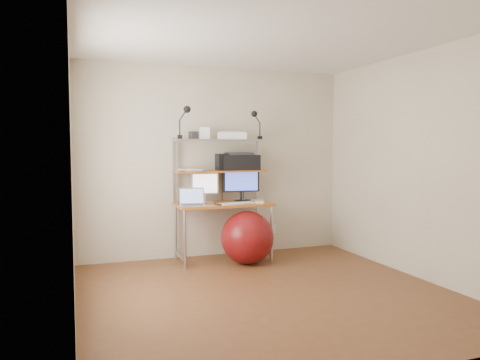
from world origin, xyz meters
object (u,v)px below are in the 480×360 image
Objects in this scene: printer at (239,162)px; exercise_ball at (247,238)px; monitor_black at (241,183)px; monitor_silver at (205,186)px; laptop at (192,202)px.

exercise_ball is (-0.04, -0.41, -0.93)m from printer.
monitor_black is 0.28m from printer.
monitor_silver is 1.19× the size of laptop.
exercise_ball is (-0.06, -0.40, -0.66)m from monitor_black.
exercise_ball is at bearing -3.33° from laptop.
monitor_black is at bearing 28.41° from laptop.
laptop is 0.52× the size of exercise_ball.
printer is (0.46, -0.01, 0.30)m from monitor_silver.
monitor_silver is 0.39m from laptop.
printer is 1.02m from exercise_ball.
monitor_black reaches higher than monitor_silver.
monitor_silver is at bearing -175.22° from monitor_black.
monitor_silver is at bearing -179.19° from printer.
printer is at bearing -6.42° from monitor_silver.
monitor_silver is 0.81× the size of printer.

